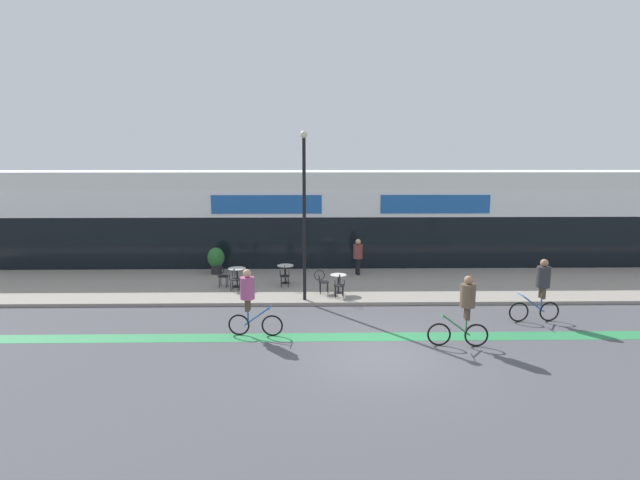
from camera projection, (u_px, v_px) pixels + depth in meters
name	position (u px, v px, depth m)	size (l,w,h in m)	color
ground_plane	(380.00, 355.00, 13.35)	(120.00, 120.00, 0.00)	#4C4C51
sidewalk_slab	(356.00, 285.00, 20.49)	(40.00, 5.50, 0.12)	gray
storefront_facade	(348.00, 217.00, 24.77)	(40.00, 4.06, 4.56)	silver
bike_lane_stripe	(373.00, 337.00, 14.69)	(36.00, 0.70, 0.01)	#2D844C
bistro_table_0	(237.00, 274.00, 19.82)	(0.69, 0.69, 0.76)	black
bistro_table_1	(285.00, 270.00, 20.41)	(0.67, 0.67, 0.75)	black
bistro_table_2	(338.00, 280.00, 18.93)	(0.62, 0.62, 0.72)	black
cafe_chair_0_near	(235.00, 278.00, 19.21)	(0.44, 0.59, 0.90)	black
cafe_chair_0_side	(221.00, 274.00, 19.82)	(0.58, 0.42, 0.90)	black
cafe_chair_1_near	(285.00, 274.00, 19.79)	(0.41, 0.58, 0.90)	black
cafe_chair_2_near	(339.00, 284.00, 18.31)	(0.42, 0.58, 0.90)	black
cafe_chair_2_side	(322.00, 280.00, 18.91)	(0.59, 0.43, 0.90)	black
planter_pot	(216.00, 259.00, 22.04)	(0.74, 0.74, 1.18)	#232326
lamp_post	(304.00, 206.00, 17.56)	(0.26, 0.26, 6.01)	black
cyclist_0	(465.00, 306.00, 13.77)	(1.69, 0.52, 2.03)	black
cyclist_1	(249.00, 297.00, 14.62)	(1.64, 0.52, 2.02)	black
cyclist_2	(541.00, 285.00, 15.88)	(1.66, 0.49, 2.05)	black
pedestrian_near_end	(358.00, 254.00, 21.83)	(0.51, 0.51, 1.59)	black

